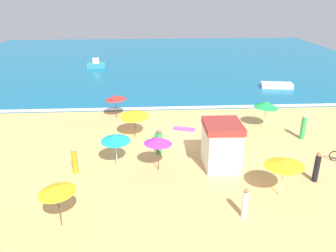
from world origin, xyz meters
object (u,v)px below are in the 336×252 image
Objects in this scene: beach_umbrella_8 at (116,97)px; beachgoer_6 at (303,128)px; beach_umbrella_4 at (158,140)px; small_boat_1 at (277,85)px; small_boat_0 at (96,65)px; lifeguard_cabana at (222,145)px; beachgoer_3 at (245,204)px; beach_tent at (231,132)px; beach_umbrella_0 at (266,105)px; beach_umbrella_6 at (115,138)px; beach_umbrella_2 at (56,189)px; beach_umbrella_7 at (134,114)px; beachgoer_4 at (159,142)px; beachgoer_0 at (75,161)px; beachgoer_2 at (317,167)px; beach_umbrella_3 at (284,163)px; beachgoer_1 at (158,136)px.

beach_umbrella_8 is 1.07× the size of beachgoer_6.
beach_umbrella_4 is 0.67× the size of small_boat_1.
small_boat_0 is (-4.21, 18.51, -1.19)m from beach_umbrella_8.
beachgoer_3 is at bearing -88.55° from lifeguard_cabana.
beach_tent is at bearing 68.48° from lifeguard_cabana.
beach_umbrella_8 is (-11.56, 2.98, -0.17)m from beach_umbrella_0.
beach_umbrella_2 is at bearing -110.58° from beach_umbrella_6.
beach_umbrella_8 is (-1.66, 4.06, -0.04)m from beach_umbrella_7.
beach_umbrella_8 is 0.71× the size of beach_tent.
small_boat_0 is (-15.76, 21.49, -1.35)m from beach_umbrella_0.
beach_umbrella_4 is at bearing -93.46° from beachgoer_4.
beach_umbrella_2 is 10.18m from beach_umbrella_7.
beach_umbrella_7 is at bearing 72.59° from beach_umbrella_2.
beachgoer_0 is 0.87× the size of beachgoer_6.
beach_umbrella_8 is 9.88m from beach_tent.
beach_umbrella_6 is (-2.50, 0.74, -0.12)m from beach_umbrella_4.
beachgoer_0 is 0.94× the size of beachgoer_4.
beach_umbrella_7 is 1.18× the size of beachgoer_2.
beachgoer_2 is at bearing 31.10° from beachgoer_3.
beach_umbrella_0 is 0.85× the size of small_boat_0.
beachgoer_4 is (0.13, 2.13, -1.12)m from beach_umbrella_4.
beachgoer_3 is (-4.48, -10.69, -1.14)m from beach_umbrella_0.
beach_umbrella_7 is at bearing -75.43° from small_boat_0.
beach_umbrella_0 is 1.03× the size of beach_umbrella_7.
beach_umbrella_0 reaches higher than beach_tent.
beach_umbrella_7 is at bearing -173.75° from beach_umbrella_0.
beach_umbrella_4 is 21.29m from small_boat_1.
beachgoer_1 is at bearing 131.03° from beach_umbrella_3.
small_boat_1 is at bearing -27.82° from small_boat_0.
beach_umbrella_8 is 0.57× the size of small_boat_1.
beach_umbrella_2 is (-8.34, -4.99, 0.48)m from lifeguard_cabana.
beach_umbrella_8 is (-0.69, 8.24, -0.08)m from beach_umbrella_6.
beachgoer_6 reaches higher than beachgoer_3.
lifeguard_cabana is at bearing 30.90° from beach_umbrella_2.
beachgoer_1 is at bearing -136.10° from small_boat_1.
beach_tent reaches higher than beachgoer_1.
beachgoer_1 is at bearing 179.79° from beach_tent.
beachgoer_6 is (6.50, 8.48, 0.13)m from beachgoer_3.
beach_umbrella_3 is 15.27m from beach_umbrella_8.
beach_umbrella_3 is at bearing -51.82° from beach_umbrella_8.
beach_umbrella_3 is 9.51m from beach_umbrella_6.
beachgoer_2 is at bearing -103.86° from small_boat_1.
beachgoer_0 is (-0.26, 4.72, -1.16)m from beach_umbrella_2.
beach_tent is 1.71× the size of beachgoer_0.
beach_umbrella_3 is at bearing -65.91° from small_boat_0.
beachgoer_4 reaches higher than small_boat_0.
beach_umbrella_2 is 0.78× the size of beach_tent.
beachgoer_3 is (3.76, -8.70, 0.38)m from beachgoer_1.
beach_umbrella_0 is 11.77m from small_boat_1.
beach_umbrella_8 is 19.02m from small_boat_0.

